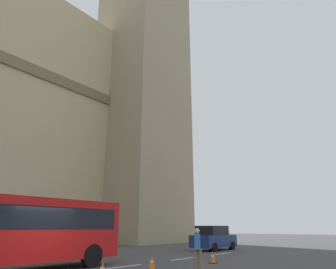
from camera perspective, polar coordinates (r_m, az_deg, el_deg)
sedan_lead at (r=25.22m, az=8.80°, el=-19.16°), size 4.40×1.86×1.85m
traffic_cone_middle at (r=13.79m, az=-3.11°, el=-23.46°), size 0.36×0.36×0.58m
traffic_cone_east at (r=16.35m, az=8.64°, el=-22.37°), size 0.36×0.36×0.58m
pedestrian_near_cones at (r=13.07m, az=5.71°, el=-20.96°), size 0.47×0.42×1.69m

